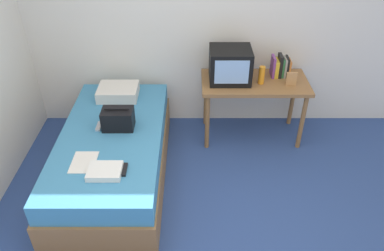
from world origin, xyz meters
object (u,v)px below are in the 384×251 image
remote_silver (98,126)px  folded_towel (104,171)px  desk (253,88)px  water_bottle (260,75)px  bed (113,155)px  remote_dark (123,170)px  picture_frame (290,79)px  handbag (117,119)px  book_row (279,67)px  tv (229,65)px  magazine (83,162)px  pillow (117,92)px

remote_silver → folded_towel: size_ratio=0.51×
desk → folded_towel: desk is taller
water_bottle → folded_towel: 1.94m
bed → remote_dark: 0.65m
desk → picture_frame: size_ratio=7.65×
bed → remote_silver: size_ratio=13.89×
picture_frame → handbag: bearing=-163.2°
desk → water_bottle: water_bottle is taller
water_bottle → handbag: bearing=-158.3°
book_row → handbag: book_row is taller
tv → remote_silver: bearing=-153.8°
magazine → folded_towel: (0.21, -0.14, 0.02)m
book_row → handbag: size_ratio=0.82×
desk → bed: bearing=-153.7°
bed → picture_frame: 2.01m
pillow → remote_silver: 0.60m
magazine → folded_towel: bearing=-33.8°
folded_towel → pillow: bearing=94.0°
pillow → magazine: bearing=-96.2°
desk → magazine: desk is taller
pillow → folded_towel: (0.09, -1.27, -0.03)m
desk → picture_frame: picture_frame is taller
bed → folded_towel: 0.66m
water_bottle → pillow: 1.57m
bed → picture_frame: (1.83, 0.62, 0.53)m
bed → desk: size_ratio=1.72×
folded_towel → water_bottle: bearing=40.5°
bed → remote_silver: 0.33m
remote_dark → remote_silver: bearing=118.1°
bed → folded_towel: (0.06, -0.58, 0.30)m
remote_dark → handbag: bearing=102.8°
bed → picture_frame: bearing=18.8°
folded_towel → magazine: bearing=146.2°
picture_frame → handbag: (-1.77, -0.53, -0.15)m
remote_dark → folded_towel: 0.16m
pillow → handbag: size_ratio=1.44×
tv → folded_towel: tv is taller
remote_dark → tv: bearing=52.8°
folded_towel → bed: bearing=95.6°
desk → book_row: (0.29, 0.13, 0.20)m
book_row → magazine: (-1.91, -1.29, -0.28)m
picture_frame → remote_dark: 2.01m
remote_silver → folded_towel: bearing=-74.5°
water_bottle → book_row: (0.23, 0.18, 0.01)m
tv → handbag: bearing=-149.8°
book_row → remote_silver: book_row is taller
pillow → remote_silver: size_ratio=2.99×
pillow → picture_frame: bearing=-2.0°
tv → magazine: bearing=-138.6°
book_row → tv: bearing=-169.5°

